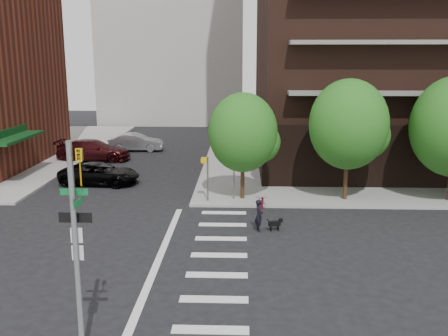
# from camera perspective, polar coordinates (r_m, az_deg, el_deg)

# --- Properties ---
(ground) EXTENTS (120.00, 120.00, 0.00)m
(ground) POSITION_cam_1_polar(r_m,az_deg,el_deg) (21.90, -8.55, -9.74)
(ground) COLOR black
(ground) RESTS_ON ground
(sidewalk_ne) EXTENTS (39.00, 33.00, 0.15)m
(sidewalk_ne) POSITION_cam_1_polar(r_m,az_deg,el_deg) (47.19, 22.57, 1.51)
(sidewalk_ne) COLOR gray
(sidewalk_ne) RESTS_ON ground
(crosswalk) EXTENTS (3.85, 13.00, 0.01)m
(crosswalk) POSITION_cam_1_polar(r_m,az_deg,el_deg) (21.61, -2.70, -9.90)
(crosswalk) COLOR silver
(crosswalk) RESTS_ON ground
(tree_a) EXTENTS (4.00, 4.00, 5.90)m
(tree_a) POSITION_cam_1_polar(r_m,az_deg,el_deg) (28.73, 2.17, 4.06)
(tree_a) COLOR #301E11
(tree_a) RESTS_ON sidewalk_ne
(tree_b) EXTENTS (4.50, 4.50, 6.65)m
(tree_b) POSITION_cam_1_polar(r_m,az_deg,el_deg) (29.30, 14.04, 4.86)
(tree_b) COLOR #301E11
(tree_b) RESTS_ON sidewalk_ne
(traffic_signal) EXTENTS (0.90, 0.75, 6.00)m
(traffic_signal) POSITION_cam_1_polar(r_m,az_deg,el_deg) (14.28, -16.32, -10.77)
(traffic_signal) COLOR slate
(traffic_signal) RESTS_ON sidewalk_s
(pedestrian_signal) EXTENTS (2.18, 0.67, 2.60)m
(pedestrian_signal) POSITION_cam_1_polar(r_m,az_deg,el_deg) (28.61, -1.23, -0.43)
(pedestrian_signal) COLOR slate
(pedestrian_signal) RESTS_ON sidewalk_ne
(parked_car_black) EXTENTS (2.82, 5.40, 1.45)m
(parked_car_black) POSITION_cam_1_polar(r_m,az_deg,el_deg) (34.15, -14.03, -0.63)
(parked_car_black) COLOR black
(parked_car_black) RESTS_ON ground
(parked_car_maroon) EXTENTS (2.43, 5.93, 1.72)m
(parked_car_maroon) POSITION_cam_1_polar(r_m,az_deg,el_deg) (42.30, -14.67, 1.98)
(parked_car_maroon) COLOR #390E11
(parked_car_maroon) RESTS_ON ground
(parked_car_silver) EXTENTS (1.98, 4.95, 1.60)m
(parked_car_silver) POSITION_cam_1_polar(r_m,az_deg,el_deg) (45.96, -10.04, 2.93)
(parked_car_silver) COLOR #9A9BA0
(parked_car_silver) RESTS_ON ground
(scooter) EXTENTS (0.83, 1.79, 0.91)m
(scooter) POSITION_cam_1_polar(r_m,az_deg,el_deg) (27.56, 4.36, -3.97)
(scooter) COLOR maroon
(scooter) RESTS_ON ground
(dog_walker) EXTENTS (0.64, 0.48, 1.58)m
(dog_walker) POSITION_cam_1_polar(r_m,az_deg,el_deg) (24.25, 4.01, -5.43)
(dog_walker) COLOR black
(dog_walker) RESTS_ON ground
(dog) EXTENTS (0.71, 0.34, 0.59)m
(dog) POSITION_cam_1_polar(r_m,az_deg,el_deg) (24.49, 5.88, -6.31)
(dog) COLOR black
(dog) RESTS_ON ground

